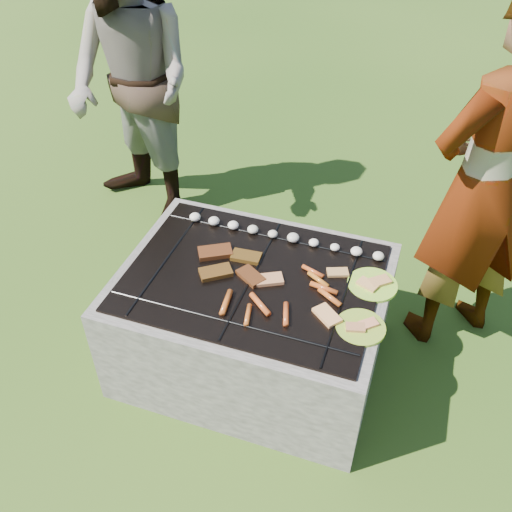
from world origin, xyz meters
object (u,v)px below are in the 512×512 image
Objects in this scene: plate_near at (361,327)px; bystander at (131,85)px; plate_far at (373,284)px; cook at (486,187)px; fire_pit at (253,323)px.

plate_near is 2.17m from bystander.
plate_far is 0.29m from plate_near.
plate_near is at bearing -8.78° from bystander.
bystander is at bearing 144.98° from plate_near.
plate_far reaches higher than plate_near.
plate_near is at bearing -90.12° from plate_far.
bystander is (-2.17, 0.47, 0.01)m from cook.
plate_near is at bearing 21.13° from cook.
cook reaches higher than fire_pit.
fire_pit is at bearing 164.44° from plate_near.
bystander is at bearing 151.85° from plate_far.
fire_pit is 4.78× the size of plate_near.
cook is at bearing 48.15° from plate_far.
cook reaches higher than plate_near.
plate_near is 0.14× the size of bystander.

